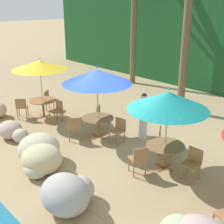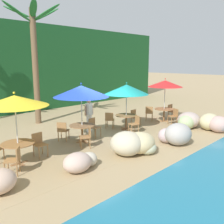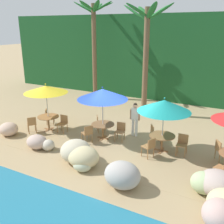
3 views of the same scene
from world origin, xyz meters
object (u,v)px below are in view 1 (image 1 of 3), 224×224
at_px(dining_table_blue, 98,121).
at_px(palm_tree_nearest, 134,0).
at_px(chair_blue_seaward, 119,129).
at_px(chair_blue_inland, 101,115).
at_px(chair_yellow_seaward, 57,109).
at_px(umbrella_yellow, 40,65).
at_px(umbrella_teal, 168,101).
at_px(dining_table_yellow, 43,103).
at_px(chair_teal_inland, 163,139).
at_px(dining_table_teal, 165,149).
at_px(chair_yellow_inland, 49,99).
at_px(palm_tree_second, 188,9).
at_px(chair_blue_left, 74,126).
at_px(umbrella_blue, 97,76).
at_px(chair_teal_seaward, 193,161).
at_px(chair_yellow_left, 22,106).
at_px(waiter_in_white, 143,113).
at_px(chair_teal_left, 139,158).

bearing_deg(dining_table_blue, palm_tree_nearest, 124.17).
xyz_separation_m(chair_blue_seaward, chair_blue_inland, (-1.40, 0.44, 0.00)).
distance_m(chair_yellow_seaward, chair_blue_seaward, 3.06).
relative_size(umbrella_yellow, chair_blue_seaward, 2.84).
xyz_separation_m(chair_blue_seaward, umbrella_teal, (2.07, -0.17, 1.54)).
height_order(dining_table_yellow, chair_yellow_seaward, chair_yellow_seaward).
bearing_deg(chair_blue_inland, chair_teal_inland, 0.63).
bearing_deg(dining_table_teal, chair_yellow_inland, 177.84).
bearing_deg(palm_tree_second, chair_blue_left, -98.15).
distance_m(umbrella_blue, palm_tree_second, 4.87).
relative_size(chair_blue_inland, chair_teal_seaward, 1.00).
height_order(umbrella_yellow, chair_teal_seaward, umbrella_yellow).
relative_size(chair_yellow_inland, umbrella_teal, 0.36).
distance_m(dining_table_yellow, chair_teal_seaward, 6.81).
bearing_deg(dining_table_blue, chair_yellow_left, -162.61).
bearing_deg(chair_teal_inland, chair_yellow_left, -163.14).
height_order(dining_table_teal, waiter_in_white, waiter_in_white).
bearing_deg(dining_table_teal, chair_blue_seaward, 175.30).
relative_size(umbrella_teal, palm_tree_second, 0.38).
height_order(palm_tree_nearest, waiter_in_white, palm_tree_nearest).
relative_size(chair_yellow_left, chair_blue_seaward, 1.00).
bearing_deg(chair_yellow_left, umbrella_blue, 17.39).
distance_m(umbrella_blue, dining_table_blue, 1.59).
distance_m(chair_blue_left, palm_tree_second, 6.42).
height_order(chair_blue_left, chair_teal_inland, same).
height_order(dining_table_yellow, chair_yellow_left, chair_yellow_left).
xyz_separation_m(chair_yellow_inland, chair_teal_left, (6.25, -1.06, 0.00)).
bearing_deg(palm_tree_nearest, waiter_in_white, -44.02).
bearing_deg(chair_blue_inland, chair_yellow_inland, -173.11).
height_order(chair_blue_left, chair_teal_left, same).
distance_m(umbrella_yellow, dining_table_yellow, 1.56).
xyz_separation_m(chair_blue_left, palm_tree_second, (0.74, 5.18, 3.72)).
xyz_separation_m(chair_yellow_inland, chair_teal_inland, (5.95, 0.40, 0.00)).
distance_m(chair_yellow_inland, palm_tree_second, 6.84).
bearing_deg(chair_teal_seaward, palm_tree_nearest, 142.52).
bearing_deg(chair_yellow_seaward, dining_table_yellow, -170.98).
xyz_separation_m(chair_yellow_left, waiter_in_white, (4.72, 2.08, 0.47)).
height_order(chair_blue_inland, umbrella_teal, umbrella_teal).
xyz_separation_m(dining_table_blue, umbrella_teal, (2.90, 0.03, 1.44)).
xyz_separation_m(umbrella_blue, palm_tree_second, (0.37, 4.41, 2.02)).
xyz_separation_m(chair_yellow_left, dining_table_blue, (3.50, 1.10, 0.10)).
bearing_deg(palm_tree_second, palm_tree_nearest, 157.82).
bearing_deg(chair_yellow_left, dining_table_blue, 17.39).
bearing_deg(chair_blue_left, chair_yellow_inland, 162.13).
bearing_deg(umbrella_yellow, chair_blue_left, -8.52).
height_order(umbrella_blue, chair_blue_inland, umbrella_blue).
height_order(umbrella_teal, palm_tree_nearest, palm_tree_nearest).
bearing_deg(umbrella_yellow, chair_teal_inland, 10.97).
bearing_deg(chair_teal_left, chair_yellow_seaward, 173.53).
relative_size(umbrella_yellow, chair_yellow_inland, 2.84).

